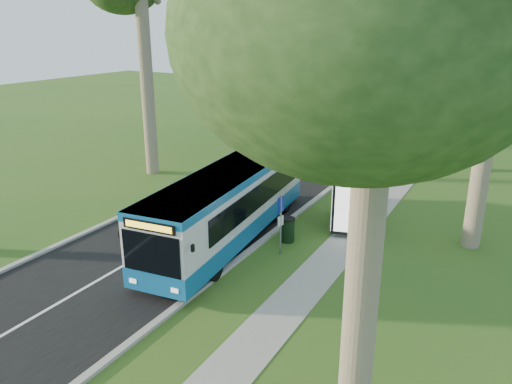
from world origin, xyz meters
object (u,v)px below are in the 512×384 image
at_px(bus, 230,204).
at_px(bus_stop_sign, 281,218).
at_px(car_silver, 326,107).
at_px(litter_bin, 288,230).
at_px(bus_shelter, 349,184).
at_px(car_white, 300,120).

relative_size(bus, bus_stop_sign, 4.73).
xyz_separation_m(bus, car_silver, (-7.57, 30.38, -0.85)).
relative_size(bus_stop_sign, litter_bin, 2.34).
distance_m(bus, bus_stop_sign, 2.49).
bearing_deg(bus_shelter, car_silver, 97.49).
height_order(bus, litter_bin, bus).
height_order(bus_stop_sign, litter_bin, bus_stop_sign).
xyz_separation_m(bus, litter_bin, (2.21, 0.88, -1.01)).
bearing_deg(litter_bin, car_white, 112.61).
relative_size(bus, bus_shelter, 3.04).
xyz_separation_m(bus_stop_sign, bus_shelter, (1.41, 3.71, 0.54)).
xyz_separation_m(bus_shelter, litter_bin, (-1.67, -2.47, -1.52)).
height_order(litter_bin, car_white, car_white).
bearing_deg(bus, bus_stop_sign, -13.63).
bearing_deg(litter_bin, bus_stop_sign, -78.28).
distance_m(litter_bin, car_silver, 31.08).
xyz_separation_m(bus_stop_sign, car_white, (-9.28, 22.90, -0.81)).
bearing_deg(bus, car_white, 101.29).
bearing_deg(bus_stop_sign, car_silver, 121.17).
xyz_separation_m(litter_bin, car_silver, (-9.78, 29.49, 0.16)).
relative_size(bus_stop_sign, car_silver, 0.58).
distance_m(bus, bus_shelter, 5.16).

